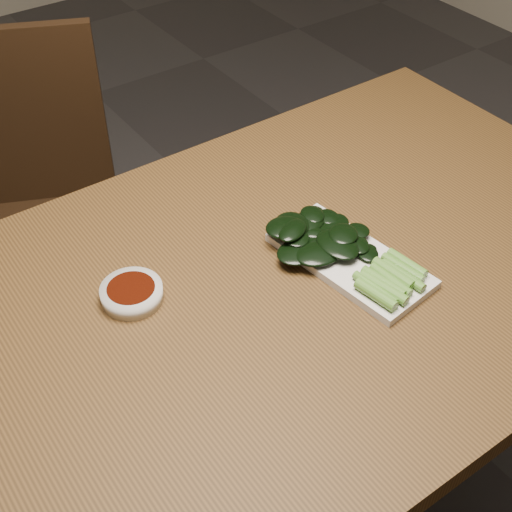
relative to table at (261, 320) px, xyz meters
name	(u,v)px	position (x,y,z in m)	size (l,w,h in m)	color
table	(261,320)	(0.00, 0.00, 0.00)	(1.40, 0.80, 0.75)	#4D3216
chair_far	(36,209)	(-0.12, 0.74, -0.19)	(0.50, 0.50, 0.89)	black
sauce_bowl	(132,293)	(-0.17, 0.10, 0.08)	(0.10, 0.10, 0.02)	silver
serving_plate	(350,260)	(0.15, -0.04, 0.08)	(0.16, 0.28, 0.01)	silver
gai_lan	(332,245)	(0.14, -0.01, 0.10)	(0.17, 0.28, 0.03)	#578D30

